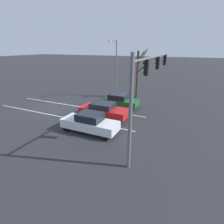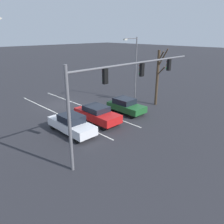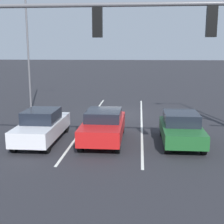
{
  "view_description": "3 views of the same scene",
  "coord_description": "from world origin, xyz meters",
  "px_view_note": "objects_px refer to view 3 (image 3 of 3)",
  "views": [
    {
      "loc": [
        14.45,
        14.27,
        6.65
      ],
      "look_at": [
        1.39,
        8.28,
        1.27
      ],
      "focal_mm": 28.0,
      "sensor_mm": 36.0,
      "label": 1
    },
    {
      "loc": [
        12.57,
        21.49,
        7.99
      ],
      "look_at": [
        -0.29,
        8.33,
        1.27
      ],
      "focal_mm": 35.0,
      "sensor_mm": 36.0,
      "label": 2
    },
    {
      "loc": [
        -1.55,
        22.01,
        4.57
      ],
      "look_at": [
        -0.13,
        6.02,
        1.35
      ],
      "focal_mm": 50.0,
      "sensor_mm": 36.0,
      "label": 3
    }
  ],
  "objects_px": {
    "traffic_signal_gantry": "(33,40)",
    "street_lamp_right_shoulder": "(30,38)",
    "car_red_midlane_front": "(104,125)",
    "car_darkgreen_leftlane_front": "(181,128)",
    "car_white_rightlane_front": "(42,126)"
  },
  "relations": [
    {
      "from": "car_red_midlane_front",
      "to": "car_darkgreen_leftlane_front",
      "type": "relative_size",
      "value": 1.16
    },
    {
      "from": "street_lamp_right_shoulder",
      "to": "traffic_signal_gantry",
      "type": "bearing_deg",
      "value": 109.74
    },
    {
      "from": "car_red_midlane_front",
      "to": "car_darkgreen_leftlane_front",
      "type": "distance_m",
      "value": 3.84
    },
    {
      "from": "car_red_midlane_front",
      "to": "car_darkgreen_leftlane_front",
      "type": "xyz_separation_m",
      "value": [
        -3.84,
        0.14,
        -0.03
      ]
    },
    {
      "from": "car_white_rightlane_front",
      "to": "street_lamp_right_shoulder",
      "type": "bearing_deg",
      "value": -68.15
    },
    {
      "from": "traffic_signal_gantry",
      "to": "street_lamp_right_shoulder",
      "type": "bearing_deg",
      "value": -70.26
    },
    {
      "from": "car_darkgreen_leftlane_front",
      "to": "traffic_signal_gantry",
      "type": "bearing_deg",
      "value": 38.92
    },
    {
      "from": "car_darkgreen_leftlane_front",
      "to": "car_white_rightlane_front",
      "type": "height_order",
      "value": "car_white_rightlane_front"
    },
    {
      "from": "car_darkgreen_leftlane_front",
      "to": "car_white_rightlane_front",
      "type": "xyz_separation_m",
      "value": [
        6.91,
        0.16,
        0.01
      ]
    },
    {
      "from": "car_red_midlane_front",
      "to": "traffic_signal_gantry",
      "type": "relative_size",
      "value": 0.38
    },
    {
      "from": "car_red_midlane_front",
      "to": "traffic_signal_gantry",
      "type": "height_order",
      "value": "traffic_signal_gantry"
    },
    {
      "from": "car_red_midlane_front",
      "to": "street_lamp_right_shoulder",
      "type": "bearing_deg",
      "value": -51.08
    },
    {
      "from": "traffic_signal_gantry",
      "to": "street_lamp_right_shoulder",
      "type": "distance_m",
      "value": 13.37
    },
    {
      "from": "car_darkgreen_leftlane_front",
      "to": "traffic_signal_gantry",
      "type": "distance_m",
      "value": 8.35
    },
    {
      "from": "car_white_rightlane_front",
      "to": "street_lamp_right_shoulder",
      "type": "xyz_separation_m",
      "value": [
        3.27,
        -8.15,
        4.57
      ]
    }
  ]
}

